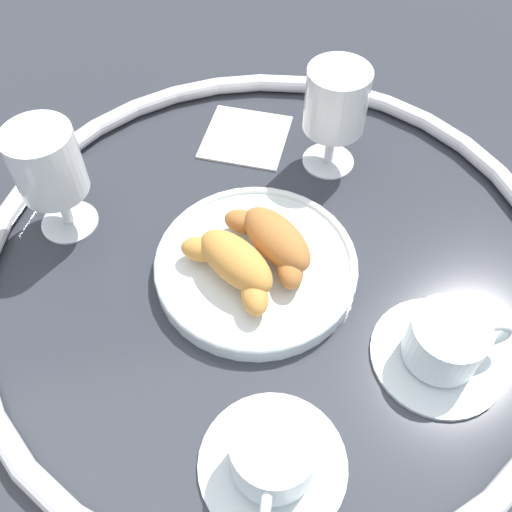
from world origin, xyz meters
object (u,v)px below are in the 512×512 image
(juice_glass_left, at_px, (336,105))
(juice_glass_right, at_px, (47,165))
(croissant_small, at_px, (234,264))
(coffee_cup_far, at_px, (273,457))
(coffee_cup_near, at_px, (445,345))
(folded_napkin, at_px, (246,136))
(croissant_large, at_px, (273,238))
(pastry_plate, at_px, (256,265))

(juice_glass_left, bearing_deg, juice_glass_right, 95.23)
(croissant_small, xyz_separation_m, coffee_cup_far, (-0.20, 0.01, -0.02))
(croissant_small, relative_size, coffee_cup_near, 0.89)
(juice_glass_left, distance_m, folded_napkin, 0.15)
(coffee_cup_near, relative_size, juice_glass_left, 0.97)
(croissant_large, distance_m, croissant_small, 0.05)
(croissant_large, relative_size, juice_glass_left, 0.90)
(pastry_plate, height_order, croissant_large, croissant_large)
(pastry_plate, xyz_separation_m, folded_napkin, (0.22, -0.04, -0.01))
(croissant_large, bearing_deg, coffee_cup_near, -139.13)
(coffee_cup_far, distance_m, juice_glass_left, 0.41)
(croissant_large, xyz_separation_m, juice_glass_left, (0.14, -0.11, 0.05))
(croissant_small, distance_m, coffee_cup_near, 0.23)
(coffee_cup_far, distance_m, folded_napkin, 0.44)
(pastry_plate, height_order, coffee_cup_near, coffee_cup_near)
(croissant_small, bearing_deg, juice_glass_left, -43.96)
(juice_glass_left, relative_size, juice_glass_right, 1.00)
(croissant_large, xyz_separation_m, juice_glass_right, (0.11, 0.22, 0.05))
(pastry_plate, bearing_deg, juice_glass_left, -41.07)
(juice_glass_right, bearing_deg, coffee_cup_near, -126.61)
(croissant_small, height_order, juice_glass_right, juice_glass_right)
(croissant_large, height_order, croissant_small, same)
(folded_napkin, bearing_deg, juice_glass_left, -126.28)
(juice_glass_right, bearing_deg, coffee_cup_far, -153.32)
(coffee_cup_near, bearing_deg, croissant_small, 54.45)
(pastry_plate, relative_size, coffee_cup_far, 1.67)
(coffee_cup_far, height_order, folded_napkin, coffee_cup_far)
(croissant_small, xyz_separation_m, coffee_cup_near, (-0.13, -0.18, -0.02))
(croissant_small, height_order, coffee_cup_far, croissant_small)
(coffee_cup_far, bearing_deg, juice_glass_left, -24.53)
(croissant_large, height_order, folded_napkin, croissant_large)
(croissant_large, height_order, coffee_cup_near, croissant_large)
(juice_glass_right, bearing_deg, croissant_small, -127.70)
(croissant_small, distance_m, juice_glass_left, 0.24)
(croissant_large, xyz_separation_m, folded_napkin, (0.21, -0.02, -0.04))
(pastry_plate, height_order, juice_glass_right, juice_glass_right)
(croissant_small, height_order, folded_napkin, croissant_small)
(juice_glass_left, bearing_deg, folded_napkin, 53.72)
(juice_glass_left, bearing_deg, croissant_small, 136.04)
(croissant_small, distance_m, folded_napkin, 0.25)
(coffee_cup_near, height_order, juice_glass_left, juice_glass_left)
(coffee_cup_near, relative_size, folded_napkin, 1.24)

